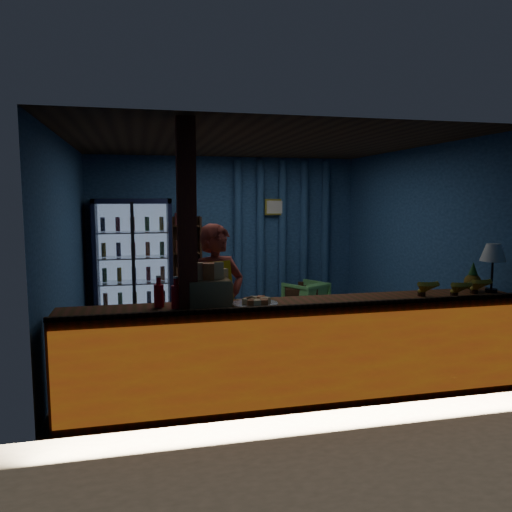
{
  "coord_description": "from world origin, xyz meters",
  "views": [
    {
      "loc": [
        -1.46,
        -6.25,
        1.93
      ],
      "look_at": [
        -0.03,
        -0.2,
        1.19
      ],
      "focal_mm": 35.0,
      "sensor_mm": 36.0,
      "label": 1
    }
  ],
  "objects_px": {
    "green_chair": "(306,298)",
    "pastry_tray": "(255,303)",
    "table_lamp": "(493,254)",
    "shopkeeper": "(218,306)"
  },
  "relations": [
    {
      "from": "green_chair",
      "to": "pastry_tray",
      "type": "bearing_deg",
      "value": 33.53
    },
    {
      "from": "green_chair",
      "to": "table_lamp",
      "type": "height_order",
      "value": "table_lamp"
    },
    {
      "from": "pastry_tray",
      "to": "table_lamp",
      "type": "relative_size",
      "value": 0.84
    },
    {
      "from": "green_chair",
      "to": "pastry_tray",
      "type": "xyz_separation_m",
      "value": [
        -1.64,
        -3.35,
        0.7
      ]
    },
    {
      "from": "green_chair",
      "to": "table_lamp",
      "type": "bearing_deg",
      "value": 74.2
    },
    {
      "from": "green_chair",
      "to": "pastry_tray",
      "type": "distance_m",
      "value": 3.8
    },
    {
      "from": "shopkeeper",
      "to": "green_chair",
      "type": "xyz_separation_m",
      "value": [
        1.89,
        2.75,
        -0.56
      ]
    },
    {
      "from": "pastry_tray",
      "to": "table_lamp",
      "type": "bearing_deg",
      "value": 1.06
    },
    {
      "from": "table_lamp",
      "to": "shopkeeper",
      "type": "bearing_deg",
      "value": 168.44
    },
    {
      "from": "shopkeeper",
      "to": "pastry_tray",
      "type": "height_order",
      "value": "shopkeeper"
    }
  ]
}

